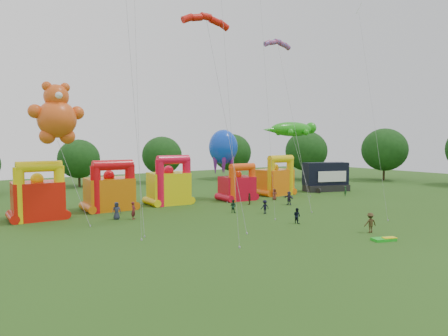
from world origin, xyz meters
TOP-DOWN VIEW (x-y plane):
  - ground at (0.00, 0.00)m, footprint 160.00×160.00m
  - tree_ring at (-1.18, 0.61)m, footprint 123.54×125.64m
  - bouncy_castle_0 at (-20.27, 27.91)m, footprint 5.28×4.28m
  - bouncy_castle_1 at (-11.66, 29.42)m, footprint 5.75×4.69m
  - bouncy_castle_2 at (-3.35, 29.36)m, footprint 5.64×4.74m
  - bouncy_castle_3 at (6.69, 27.08)m, footprint 5.05×4.26m
  - bouncy_castle_4 at (15.18, 28.37)m, footprint 5.74×4.85m
  - stage_trailer at (25.56, 26.99)m, footprint 8.25×5.21m
  - teddy_bear_kite at (-18.16, 24.06)m, footprint 5.66×6.33m
  - gecko_kite at (19.92, 27.94)m, footprint 12.24×10.01m
  - octopus_kite at (5.32, 28.81)m, footprint 4.30×5.57m
  - parafoil_kites at (2.38, 17.09)m, footprint 27.72×14.00m
  - diamond_kites at (-1.95, 12.56)m, footprint 28.35×13.93m
  - folded_kite_bundle at (3.22, 0.50)m, footprint 2.22×1.60m
  - spectator_0 at (-13.08, 22.96)m, footprint 1.04×0.76m
  - spectator_1 at (-11.47, 22.01)m, footprint 0.83×0.86m
  - spectator_2 at (0.11, 19.07)m, footprint 0.89×0.97m
  - spectator_3 at (2.86, 16.36)m, footprint 1.16×0.80m
  - spectator_4 at (5.51, 22.79)m, footprint 0.74×1.01m
  - spectator_5 at (9.87, 19.58)m, footprint 0.66×1.76m
  - spectator_6 at (11.21, 24.06)m, footprint 0.95×0.80m
  - spectator_7 at (23.27, 20.87)m, footprint 0.67×0.68m
  - spectator_8 at (2.07, 10.14)m, footprint 0.68×0.84m
  - spectator_9 at (4.81, 3.09)m, footprint 1.40×1.04m

SIDE VIEW (x-z plane):
  - ground at x=0.00m, z-range 0.00..0.00m
  - folded_kite_bundle at x=3.22m, z-range -0.02..0.29m
  - spectator_7 at x=23.27m, z-range 0.00..1.58m
  - spectator_4 at x=5.51m, z-range 0.00..1.60m
  - spectator_2 at x=0.11m, z-range 0.00..1.60m
  - spectator_3 at x=2.86m, z-range 0.00..1.65m
  - spectator_8 at x=2.07m, z-range 0.00..1.65m
  - spectator_6 at x=11.21m, z-range 0.00..1.66m
  - spectator_5 at x=9.87m, z-range 0.00..1.86m
  - spectator_9 at x=4.81m, z-range 0.00..1.93m
  - spectator_0 at x=-13.08m, z-range 0.00..1.96m
  - spectator_1 at x=-11.47m, z-range 0.00..1.98m
  - bouncy_castle_3 at x=6.69m, z-range -0.64..4.84m
  - stage_trailer at x=25.56m, z-range -0.09..4.92m
  - bouncy_castle_1 at x=-11.66m, z-range -0.78..5.63m
  - bouncy_castle_4 at x=15.18m, z-range -0.78..5.68m
  - bouncy_castle_0 at x=-20.27m, z-range -0.80..5.80m
  - bouncy_castle_2 at x=-3.35m, z-range -0.82..5.99m
  - tree_ring at x=-1.18m, z-range 0.22..12.30m
  - gecko_kite at x=19.92m, z-range 0.19..12.35m
  - octopus_kite at x=5.32m, z-range 1.12..11.63m
  - teddy_bear_kite at x=-18.16m, z-range 0.57..15.64m
  - parafoil_kites at x=2.38m, z-range -3.44..28.06m
  - diamond_kites at x=-1.95m, z-range -2.66..30.78m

